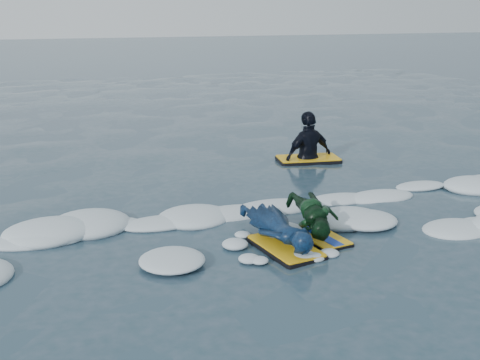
# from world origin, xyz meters

# --- Properties ---
(ground) EXTENTS (120.00, 120.00, 0.00)m
(ground) POSITION_xyz_m (0.00, 0.00, 0.00)
(ground) COLOR #19273C
(ground) RESTS_ON ground
(foam_band) EXTENTS (12.00, 3.10, 0.30)m
(foam_band) POSITION_xyz_m (0.00, 1.03, 0.00)
(foam_band) COLOR silver
(foam_band) RESTS_ON ground
(prone_woman_unit) EXTENTS (0.77, 1.68, 0.43)m
(prone_woman_unit) POSITION_xyz_m (-0.11, 0.12, 0.22)
(prone_woman_unit) COLOR black
(prone_woman_unit) RESTS_ON ground
(prone_child_unit) EXTENTS (0.96, 1.43, 0.51)m
(prone_child_unit) POSITION_xyz_m (0.49, 0.27, 0.26)
(prone_child_unit) COLOR black
(prone_child_unit) RESTS_ON ground
(waiting_rider_unit) EXTENTS (1.35, 0.87, 1.90)m
(waiting_rider_unit) POSITION_xyz_m (2.20, 4.10, 0.09)
(waiting_rider_unit) COLOR black
(waiting_rider_unit) RESTS_ON ground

